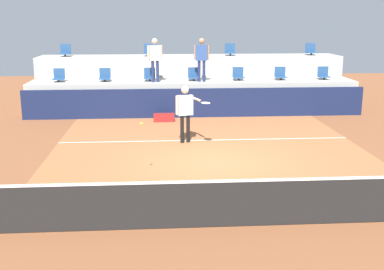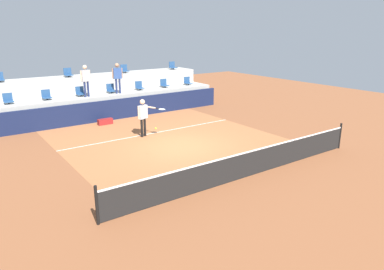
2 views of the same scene
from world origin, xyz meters
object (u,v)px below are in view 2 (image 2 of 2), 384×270
Objects in this scene: stadium_chair_lower_mid_left at (80,92)px; spectator_in_white at (86,78)px; stadium_chair_upper_far_right at (173,66)px; equipment_bag at (105,122)px; tennis_ball at (156,128)px; stadium_chair_lower_far_right at (188,82)px; stadium_chair_upper_left at (68,73)px; stadium_chair_upper_right at (124,69)px; stadium_chair_lower_center at (111,89)px; tennis_player at (143,114)px; stadium_chair_lower_right at (164,84)px; stadium_chair_lower_mid_right at (139,86)px; stadium_chair_lower_far_left at (8,99)px; stadium_chair_lower_left at (46,96)px; spectator_in_grey at (117,75)px.

stadium_chair_lower_mid_left is 0.31× the size of spectator_in_white.
equipment_bag is (-6.56, -3.76, -2.16)m from stadium_chair_upper_far_right.
tennis_ball is 0.09× the size of equipment_bag.
stadium_chair_upper_left is at bearing 165.83° from stadium_chair_lower_far_right.
tennis_ball is (-3.57, -10.14, -0.98)m from stadium_chair_upper_right.
tennis_player is at bearing -96.94° from stadium_chair_lower_center.
stadium_chair_lower_right is at bearing 0.00° from stadium_chair_lower_center.
stadium_chair_upper_right is at bearing 92.47° from stadium_chair_lower_mid_right.
stadium_chair_lower_far_left is at bearing 180.00° from stadium_chair_lower_mid_left.
stadium_chair_upper_left is at bearing 89.75° from tennis_ball.
tennis_player reaches higher than equipment_bag.
stadium_chair_lower_mid_left is at bearing 120.71° from spectator_in_white.
stadium_chair_upper_left is at bearing 161.37° from stadium_chair_lower_right.
tennis_player is at bearing -60.17° from stadium_chair_lower_left.
stadium_chair_lower_center is 1.00× the size of stadium_chair_upper_far_right.
stadium_chair_upper_far_right is at bearing 14.24° from stadium_chair_lower_mid_left.
equipment_bag is (4.09, -1.96, -1.31)m from stadium_chair_lower_far_left.
stadium_chair_upper_right reaches higher than stadium_chair_lower_center.
stadium_chair_upper_right is (1.73, 1.80, 0.85)m from stadium_chair_lower_center.
stadium_chair_lower_center is at bearing 126.32° from spectator_in_grey.
tennis_player is 4.93m from spectator_in_white.
stadium_chair_upper_left is at bearing 46.06° from stadium_chair_lower_left.
stadium_chair_lower_mid_left reaches higher than tennis_ball.
stadium_chair_lower_far_left is 0.68× the size of equipment_bag.
stadium_chair_lower_right is at bearing 50.67° from tennis_player.
stadium_chair_lower_right is 1.00× the size of stadium_chair_upper_left.
stadium_chair_lower_left is at bearing 139.43° from equipment_bag.
stadium_chair_lower_far_left is 8.87m from stadium_chair_lower_right.
spectator_in_white is 2.23× the size of equipment_bag.
stadium_chair_lower_mid_left and stadium_chair_lower_center have the same top height.
stadium_chair_lower_center is at bearing 77.55° from tennis_ball.
spectator_in_grey is at bearing -156.59° from stadium_chair_upper_far_right.
equipment_bag is at bearing -122.21° from stadium_chair_lower_center.
tennis_player is at bearing -139.52° from stadium_chair_lower_far_right.
stadium_chair_upper_right is at bearing 27.23° from stadium_chair_lower_mid_left.
spectator_in_white is at bearing -83.24° from stadium_chair_upper_left.
stadium_chair_lower_center is (3.53, 0.00, 0.00)m from stadium_chair_lower_left.
stadium_chair_upper_left is at bearing 99.71° from tennis_player.
stadium_chair_lower_mid_left is 7.65× the size of tennis_ball.
stadium_chair_lower_right is at bearing 6.71° from spectator_in_grey.
stadium_chair_lower_mid_left is 1.00× the size of stadium_chair_lower_mid_right.
stadium_chair_upper_left is at bearing 96.76° from spectator_in_white.
stadium_chair_lower_far_left is 6.93m from tennis_player.
stadium_chair_lower_far_left is 1.00× the size of stadium_chair_lower_far_right.
spectator_in_white is (-1.54, -0.38, 0.81)m from stadium_chair_lower_center.
stadium_chair_lower_right is 0.68× the size of equipment_bag.
stadium_chair_lower_left is at bearing 119.83° from tennis_player.
spectator_in_white reaches higher than stadium_chair_lower_far_left.
stadium_chair_lower_far_left is 1.00× the size of stadium_chair_upper_left.
spectator_in_white is at bearing 100.74° from equipment_bag.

